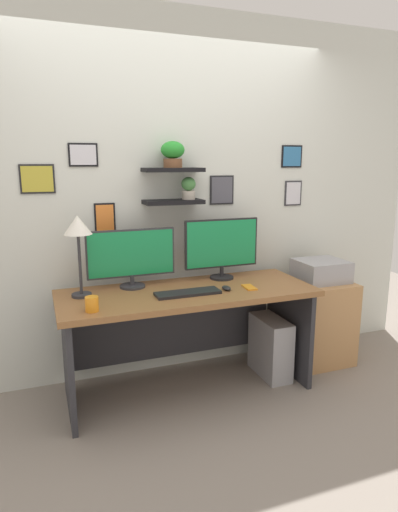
# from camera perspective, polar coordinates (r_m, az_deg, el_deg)

# --- Properties ---
(ground_plane) EXTENTS (8.00, 8.00, 0.00)m
(ground_plane) POSITION_cam_1_polar(r_m,az_deg,el_deg) (3.34, -1.37, -16.91)
(ground_plane) COLOR gray
(back_wall_assembly) EXTENTS (4.40, 0.24, 2.70)m
(back_wall_assembly) POSITION_cam_1_polar(r_m,az_deg,el_deg) (3.34, -3.94, 7.57)
(back_wall_assembly) COLOR silver
(back_wall_assembly) RESTS_ON ground
(desk) EXTENTS (1.77, 0.68, 0.75)m
(desk) POSITION_cam_1_polar(r_m,az_deg,el_deg) (3.16, -1.76, -7.76)
(desk) COLOR brown
(desk) RESTS_ON ground
(monitor_left) EXTENTS (0.62, 0.18, 0.41)m
(monitor_left) POSITION_cam_1_polar(r_m,az_deg,el_deg) (3.11, -8.79, -0.02)
(monitor_left) COLOR #2D2D33
(monitor_left) RESTS_ON desk
(monitor_right) EXTENTS (0.58, 0.18, 0.45)m
(monitor_right) POSITION_cam_1_polar(r_m,az_deg,el_deg) (3.30, 2.95, 1.26)
(monitor_right) COLOR black
(monitor_right) RESTS_ON desk
(keyboard) EXTENTS (0.44, 0.14, 0.02)m
(keyboard) POSITION_cam_1_polar(r_m,az_deg,el_deg) (2.95, -1.47, -4.82)
(keyboard) COLOR black
(keyboard) RESTS_ON desk
(computer_mouse) EXTENTS (0.06, 0.09, 0.03)m
(computer_mouse) POSITION_cam_1_polar(r_m,az_deg,el_deg) (3.05, 3.58, -4.18)
(computer_mouse) COLOR black
(computer_mouse) RESTS_ON desk
(desk_lamp) EXTENTS (0.18, 0.18, 0.54)m
(desk_lamp) POSITION_cam_1_polar(r_m,az_deg,el_deg) (2.91, -15.44, 3.02)
(desk_lamp) COLOR #2D2D33
(desk_lamp) RESTS_ON desk
(cell_phone) EXTENTS (0.08, 0.14, 0.01)m
(cell_phone) POSITION_cam_1_polar(r_m,az_deg,el_deg) (3.12, 6.54, -4.05)
(cell_phone) COLOR orange
(cell_phone) RESTS_ON desk
(coffee_mug) EXTENTS (0.08, 0.08, 0.09)m
(coffee_mug) POSITION_cam_1_polar(r_m,az_deg,el_deg) (2.69, -13.75, -6.08)
(coffee_mug) COLOR orange
(coffee_mug) RESTS_ON desk
(drawer_cabinet) EXTENTS (0.44, 0.50, 0.67)m
(drawer_cabinet) POSITION_cam_1_polar(r_m,az_deg,el_deg) (3.80, 15.20, -8.04)
(drawer_cabinet) COLOR tan
(drawer_cabinet) RESTS_ON ground
(printer) EXTENTS (0.38, 0.34, 0.17)m
(printer) POSITION_cam_1_polar(r_m,az_deg,el_deg) (3.68, 15.57, -1.85)
(printer) COLOR #9E9EA3
(printer) RESTS_ON drawer_cabinet
(computer_tower_right) EXTENTS (0.18, 0.40, 0.45)m
(computer_tower_right) POSITION_cam_1_polar(r_m,az_deg,el_deg) (3.48, 9.28, -11.59)
(computer_tower_right) COLOR #99999E
(computer_tower_right) RESTS_ON ground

